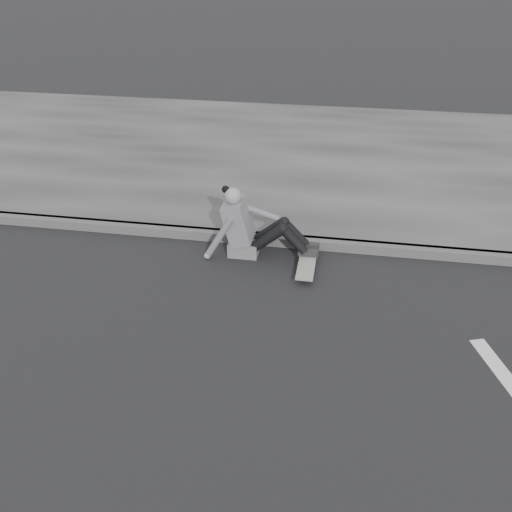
{
  "coord_description": "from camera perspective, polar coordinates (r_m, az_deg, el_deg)",
  "views": [
    {
      "loc": [
        0.87,
        -3.73,
        3.55
      ],
      "look_at": [
        -0.0,
        1.4,
        0.5
      ],
      "focal_mm": 40.0,
      "sensor_mm": 36.0,
      "label": 1
    }
  ],
  "objects": [
    {
      "name": "seated_woman",
      "position": [
        6.9,
        -0.68,
        2.88
      ],
      "size": [
        1.38,
        0.46,
        0.88
      ],
      "color": "#5A595C",
      "rests_on": "ground"
    },
    {
      "name": "curb",
      "position": [
        7.26,
        1.56,
        1.66
      ],
      "size": [
        24.0,
        0.16,
        0.12
      ],
      "primitive_type": "cube",
      "color": "#454545",
      "rests_on": "ground"
    },
    {
      "name": "ground",
      "position": [
        5.22,
        -2.62,
        -12.5
      ],
      "size": [
        80.0,
        80.0,
        0.0
      ],
      "primitive_type": "plane",
      "color": "black",
      "rests_on": "ground"
    },
    {
      "name": "skateboard",
      "position": [
        6.75,
        5.11,
        -0.74
      ],
      "size": [
        0.2,
        0.78,
        0.09
      ],
      "color": "gray",
      "rests_on": "ground"
    },
    {
      "name": "sidewalk",
      "position": [
        10.0,
        4.08,
        9.89
      ],
      "size": [
        24.0,
        6.0,
        0.12
      ],
      "primitive_type": "cube",
      "color": "#373737",
      "rests_on": "ground"
    }
  ]
}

